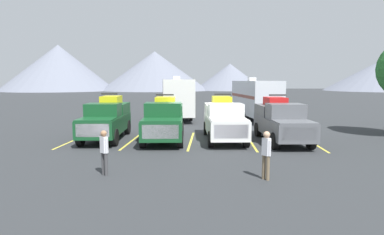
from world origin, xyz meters
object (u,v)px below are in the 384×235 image
Objects in this scene: pickup_truck_c at (224,119)px; person_a at (266,152)px; camper_trailer_b at (255,98)px; pickup_truck_b at (164,120)px; person_b at (104,150)px; pickup_truck_d at (281,120)px; pickup_truck_a at (107,118)px; camper_trailer_a at (177,97)px.

pickup_truck_c is 7.50m from person_a.
pickup_truck_c is at bearing -107.92° from camper_trailer_b.
pickup_truck_b reaches higher than person_b.
camper_trailer_b is (3.07, 9.50, 0.74)m from pickup_truck_c.
pickup_truck_c is 3.15m from pickup_truck_d.
pickup_truck_c reaches higher than person_a.
person_a is at bearing -105.90° from pickup_truck_d.
pickup_truck_a reaches higher than pickup_truck_d.
pickup_truck_b is 11.89m from camper_trailer_b.
pickup_truck_c is at bearing 8.23° from pickup_truck_b.
camper_trailer_b is 17.05m from person_a.
pickup_truck_b is at bearing -88.48° from camper_trailer_a.
camper_trailer_a is 17.25m from person_a.
pickup_truck_c is at bearing -68.47° from camper_trailer_a.
pickup_truck_a is 13.76m from camper_trailer_b.
pickup_truck_b is at bearing -6.11° from pickup_truck_a.
pickup_truck_a reaches higher than pickup_truck_c.
pickup_truck_a is at bearing -135.56° from camper_trailer_b.
person_a is (-1.95, -16.91, -0.96)m from camper_trailer_b.
pickup_truck_a is 10.72m from person_a.
pickup_truck_b is 8.25m from person_a.
camper_trailer_b is at bearing 3.01° from camper_trailer_a.
person_a is at bearing -81.42° from pickup_truck_c.
pickup_truck_b is 0.96× the size of pickup_truck_d.
pickup_truck_c is 8.53m from person_b.
pickup_truck_b is at bearing -122.77° from camper_trailer_b.
camper_trailer_a is (-6.74, 9.48, 0.80)m from pickup_truck_d.
camper_trailer_a is 0.89× the size of camper_trailer_b.
pickup_truck_d is at bearing -1.24° from pickup_truck_a.
person_b is at bearing 178.08° from person_a.
pickup_truck_d is 7.36m from person_a.
camper_trailer_b reaches higher than person_b.
pickup_truck_a is 3.31× the size of person_a.
camper_trailer_a reaches higher than pickup_truck_d.
pickup_truck_c is at bearing 173.87° from pickup_truck_d.
camper_trailer_b is at bearing 44.44° from pickup_truck_a.
pickup_truck_b is 9.66m from camper_trailer_a.
pickup_truck_c is at bearing 98.58° from person_a.
pickup_truck_c reaches higher than person_b.
pickup_truck_b is 0.60× the size of camper_trailer_b.
pickup_truck_c is 1.01× the size of pickup_truck_d.
camper_trailer_b is at bearing 57.23° from pickup_truck_b.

